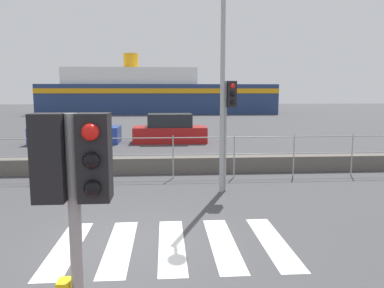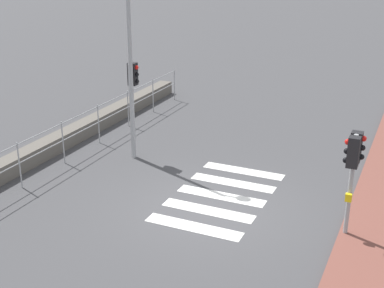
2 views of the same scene
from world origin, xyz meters
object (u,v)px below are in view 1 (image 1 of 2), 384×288
object	(u,v)px
traffic_light_near	(73,184)
traffic_light_far	(229,111)
parked_car_blue	(76,130)
parked_car_red	(170,130)
streetlamp	(224,55)
ferry_boat	(154,94)

from	to	relation	value
traffic_light_near	traffic_light_far	distance (m)	7.27
parked_car_blue	parked_car_red	size ratio (longest dim) A/B	1.17
streetlamp	traffic_light_far	bearing A→B (deg)	51.59
streetlamp	parked_car_red	distance (m)	10.84
traffic_light_far	streetlamp	bearing A→B (deg)	-128.41
traffic_light_near	parked_car_red	world-z (taller)	traffic_light_near
parked_car_blue	streetlamp	bearing A→B (deg)	-59.34
ferry_boat	parked_car_red	xyz separation A→B (m)	(1.67, -27.73, -1.74)
ferry_boat	traffic_light_far	bearing A→B (deg)	-85.33
traffic_light_far	parked_car_red	bearing A→B (deg)	98.02
streetlamp	parked_car_red	world-z (taller)	streetlamp
traffic_light_near	streetlamp	distance (m)	7.17
traffic_light_near	parked_car_blue	bearing A→B (deg)	103.06
streetlamp	ferry_boat	size ratio (longest dim) A/B	0.20
ferry_boat	parked_car_red	size ratio (longest dim) A/B	7.47
traffic_light_far	ferry_boat	world-z (taller)	ferry_boat
streetlamp	parked_car_red	bearing A→B (deg)	96.80
traffic_light_far	ferry_boat	bearing A→B (deg)	94.67
traffic_light_near	ferry_boat	bearing A→B (deg)	90.89
ferry_boat	parked_car_blue	bearing A→B (deg)	-96.66
streetlamp	parked_car_blue	bearing A→B (deg)	120.66
traffic_light_near	traffic_light_far	bearing A→B (deg)	70.75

